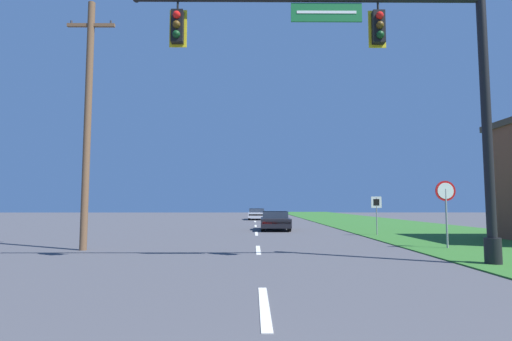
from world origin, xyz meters
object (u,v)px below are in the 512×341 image
(far_car, at_px, (257,214))
(stop_sign, at_px, (446,199))
(signal_mast, at_px, (399,80))
(route_sign_post, at_px, (376,207))
(car_ahead, at_px, (275,221))
(utility_pole_near, at_px, (88,119))

(far_car, relative_size, stop_sign, 1.85)
(stop_sign, bearing_deg, signal_mast, -128.27)
(far_car, relative_size, route_sign_post, 2.28)
(signal_mast, distance_m, route_sign_post, 11.10)
(far_car, xyz_separation_m, stop_sign, (6.87, -28.70, 1.26))
(car_ahead, relative_size, far_car, 0.93)
(stop_sign, relative_size, utility_pole_near, 0.27)
(route_sign_post, height_order, utility_pole_near, utility_pole_near)
(signal_mast, relative_size, utility_pole_near, 1.10)
(stop_sign, height_order, utility_pole_near, utility_pole_near)
(route_sign_post, bearing_deg, far_car, 105.41)
(car_ahead, xyz_separation_m, route_sign_post, (5.14, -4.71, 0.92))
(signal_mast, height_order, route_sign_post, signal_mast)
(far_car, bearing_deg, utility_pole_near, -102.74)
(car_ahead, bearing_deg, far_car, 93.37)
(signal_mast, relative_size, route_sign_post, 5.06)
(utility_pole_near, bearing_deg, route_sign_post, 27.21)
(car_ahead, distance_m, far_car, 17.74)
(route_sign_post, bearing_deg, car_ahead, 137.48)
(far_car, bearing_deg, route_sign_post, -74.59)
(signal_mast, xyz_separation_m, stop_sign, (3.10, 3.93, -3.31))
(car_ahead, relative_size, route_sign_post, 2.11)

